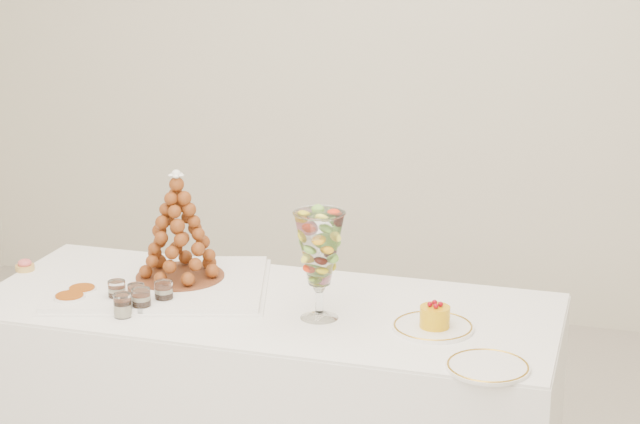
% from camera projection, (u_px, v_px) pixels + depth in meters
% --- Properties ---
extents(buffet_table, '(1.81, 0.73, 0.69)m').
position_uv_depth(buffet_table, '(267.00, 404.00, 3.42)').
color(buffet_table, white).
rests_on(buffet_table, ground).
extents(lace_tray, '(0.78, 0.67, 0.02)m').
position_uv_depth(lace_tray, '(160.00, 284.00, 3.46)').
color(lace_tray, white).
rests_on(lace_tray, buffet_table).
extents(macaron_vase, '(0.15, 0.15, 0.33)m').
position_uv_depth(macaron_vase, '(319.00, 250.00, 3.15)').
color(macaron_vase, white).
rests_on(macaron_vase, buffet_table).
extents(cake_plate, '(0.24, 0.24, 0.01)m').
position_uv_depth(cake_plate, '(433.00, 327.00, 3.13)').
color(cake_plate, white).
rests_on(cake_plate, buffet_table).
extents(spare_plate, '(0.23, 0.23, 0.01)m').
position_uv_depth(spare_plate, '(488.00, 367.00, 2.86)').
color(spare_plate, white).
rests_on(spare_plate, buffet_table).
extents(pink_tart, '(0.06, 0.06, 0.04)m').
position_uv_depth(pink_tart, '(25.00, 266.00, 3.62)').
color(pink_tart, tan).
rests_on(pink_tart, buffet_table).
extents(verrine_a, '(0.06, 0.06, 0.07)m').
position_uv_depth(verrine_a, '(117.00, 292.00, 3.32)').
color(verrine_a, white).
rests_on(verrine_a, buffet_table).
extents(verrine_b, '(0.07, 0.07, 0.07)m').
position_uv_depth(verrine_b, '(136.00, 295.00, 3.30)').
color(verrine_b, white).
rests_on(verrine_b, buffet_table).
extents(verrine_c, '(0.07, 0.07, 0.08)m').
position_uv_depth(verrine_c, '(164.00, 293.00, 3.30)').
color(verrine_c, white).
rests_on(verrine_c, buffet_table).
extents(verrine_d, '(0.06, 0.06, 0.07)m').
position_uv_depth(verrine_d, '(123.00, 305.00, 3.21)').
color(verrine_d, white).
rests_on(verrine_d, buffet_table).
extents(verrine_e, '(0.06, 0.06, 0.08)m').
position_uv_depth(verrine_e, '(141.00, 301.00, 3.24)').
color(verrine_e, white).
rests_on(verrine_e, buffet_table).
extents(ramekin_back, '(0.09, 0.09, 0.03)m').
position_uv_depth(ramekin_back, '(82.00, 292.00, 3.38)').
color(ramekin_back, white).
rests_on(ramekin_back, buffet_table).
extents(ramekin_front, '(0.10, 0.10, 0.03)m').
position_uv_depth(ramekin_front, '(70.00, 300.00, 3.31)').
color(ramekin_front, white).
rests_on(ramekin_front, buffet_table).
extents(croquembouche, '(0.29, 0.29, 0.36)m').
position_uv_depth(croquembouche, '(178.00, 226.00, 3.45)').
color(croquembouche, brown).
rests_on(croquembouche, lace_tray).
extents(mousse_cake, '(0.09, 0.09, 0.08)m').
position_uv_depth(mousse_cake, '(435.00, 316.00, 3.11)').
color(mousse_cake, '#E4A70A').
rests_on(mousse_cake, cake_plate).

